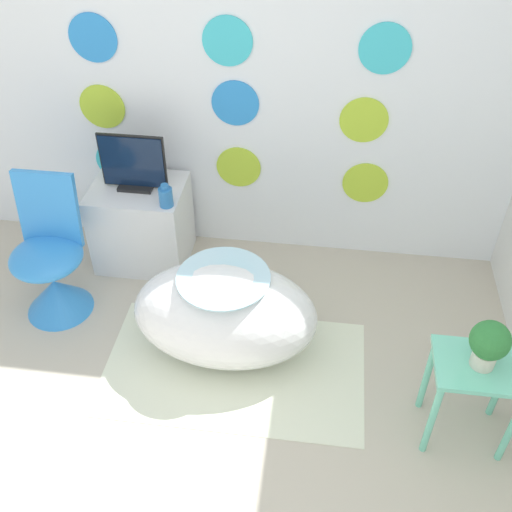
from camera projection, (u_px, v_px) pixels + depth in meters
The scene contains 9 objects.
wall_back_dotted at pixel (233, 44), 3.13m from camera, with size 4.25×0.05×2.60m.
rug at pixel (234, 367), 3.13m from camera, with size 1.35×0.79×0.01m.
bathtub at pixel (225, 314), 3.04m from camera, with size 0.94×0.56×0.55m.
chair at pixel (52, 273), 3.31m from camera, with size 0.39×0.39×0.82m.
tv_cabinet at pixel (142, 224), 3.65m from camera, with size 0.54×0.43×0.53m.
tv at pixel (133, 165), 3.38m from camera, with size 0.38×0.12×0.34m.
vase at pixel (166, 197), 3.30m from camera, with size 0.08×0.08×0.14m.
side_table at pixel (475, 381), 2.60m from camera, with size 0.39×0.30×0.49m.
potted_plant_left at pixel (489, 343), 2.44m from camera, with size 0.17×0.17×0.23m.
Camera 1 is at (0.53, -0.95, 2.47)m, focal length 42.00 mm.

